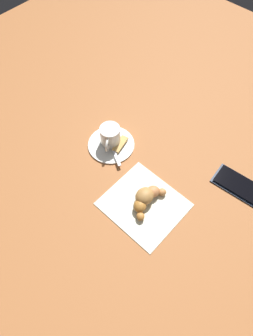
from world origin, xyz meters
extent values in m
plane|color=#A05E32|center=(0.00, 0.00, 0.00)|extent=(1.80, 1.80, 0.00)
cylinder|color=white|center=(0.11, -0.03, 0.00)|extent=(0.13, 0.13, 0.01)
cylinder|color=white|center=(0.12, -0.03, 0.04)|extent=(0.06, 0.06, 0.06)
cylinder|color=#422210|center=(0.12, -0.03, 0.05)|extent=(0.05, 0.05, 0.00)
torus|color=white|center=(0.10, 0.00, 0.04)|extent=(0.03, 0.04, 0.04)
cube|color=silver|center=(0.09, -0.01, 0.01)|extent=(0.10, 0.06, 0.00)
ellipsoid|color=silver|center=(0.15, -0.04, 0.01)|extent=(0.03, 0.03, 0.01)
cube|color=tan|center=(0.09, -0.04, 0.01)|extent=(0.03, 0.06, 0.01)
cube|color=silver|center=(-0.08, 0.05, 0.00)|extent=(0.19, 0.18, 0.00)
ellipsoid|color=#BD7A43|center=(-0.09, 0.00, 0.01)|extent=(0.03, 0.03, 0.02)
ellipsoid|color=#BE7545|center=(-0.08, 0.02, 0.02)|extent=(0.05, 0.05, 0.03)
ellipsoid|color=#AC7A40|center=(-0.07, 0.04, 0.02)|extent=(0.05, 0.05, 0.04)
ellipsoid|color=#AD712E|center=(-0.08, 0.07, 0.02)|extent=(0.05, 0.05, 0.03)
ellipsoid|color=#B07030|center=(-0.10, 0.09, 0.01)|extent=(0.03, 0.03, 0.02)
cube|color=#151E2F|center=(-0.23, -0.16, 0.00)|extent=(0.14, 0.08, 0.01)
cube|color=black|center=(-0.23, -0.16, 0.01)|extent=(0.13, 0.07, 0.00)
camera|label=1|loc=(-0.27, 0.33, 0.71)|focal=32.43mm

